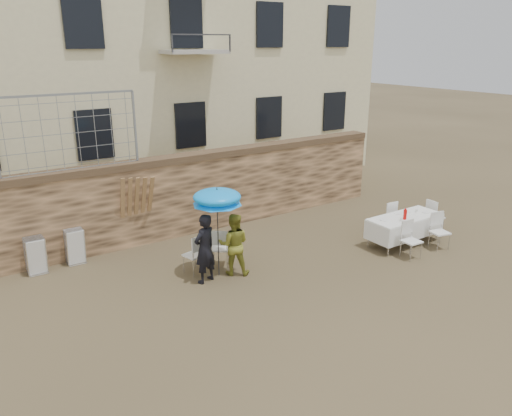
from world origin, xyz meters
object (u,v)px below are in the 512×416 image
umbrella (217,200)px  couple_chair_left (194,254)px  table_chair_front_left (412,240)px  chair_stack_right (74,245)px  man_suit (205,249)px  table_chair_back (387,217)px  woman_dress (234,244)px  soda_bottle (405,214)px  table_chair_front_right (440,231)px  chair_stack_left (34,253)px  banquet_table (405,218)px  couple_chair_right (220,247)px  table_chair_side (435,216)px

umbrella → couple_chair_left: 1.49m
couple_chair_left → table_chair_front_left: size_ratio=1.00×
table_chair_front_left → chair_stack_right: bearing=150.7°
umbrella → chair_stack_right: size_ratio=2.12×
couple_chair_left → man_suit: bearing=75.7°
umbrella → table_chair_back: umbrella is taller
woman_dress → umbrella: bearing=17.6°
man_suit → soda_bottle: size_ratio=6.16×
soda_bottle → man_suit: bearing=168.2°
table_chair_front_right → chair_stack_right: bearing=164.8°
table_chair_front_left → chair_stack_left: bearing=153.7°
banquet_table → table_chair_front_right: (0.50, -0.75, -0.25)m
soda_bottle → table_chair_back: 1.11m
umbrella → table_chair_front_left: bearing=-21.9°
couple_chair_right → soda_bottle: 4.87m
couple_chair_left → table_chair_front_left: same height
couple_chair_left → table_chair_front_right: same height
man_suit → woman_dress: bearing=162.1°
soda_bottle → table_chair_front_right: soda_bottle is taller
table_chair_front_right → table_chair_side: 1.24m
woman_dress → couple_chair_left: woman_dress is taller
woman_dress → couple_chair_left: bearing=-2.7°
woman_dress → table_chair_front_left: bearing=-168.8°
table_chair_front_right → soda_bottle: bearing=152.6°
man_suit → chair_stack_left: size_ratio=1.74×
chair_stack_left → chair_stack_right: 0.90m
table_chair_back → chair_stack_left: table_chair_back is taller
table_chair_side → umbrella: bearing=85.9°
woman_dress → table_chair_back: 4.92m
soda_bottle → chair_stack_right: (-7.43, 3.80, -0.45)m
woman_dress → table_chair_back: woman_dress is taller
woman_dress → table_chair_front_right: woman_dress is taller
couple_chair_left → banquet_table: couple_chair_left is taller
table_chair_side → table_chair_back: bearing=64.0°
umbrella → banquet_table: (5.06, -1.05, -1.11)m
couple_chair_left → banquet_table: 5.67m
couple_chair_right → table_chair_front_right: bearing=-167.0°
man_suit → chair_stack_right: (-2.17, 2.70, -0.34)m
banquet_table → table_chair_front_left: bearing=-128.7°
umbrella → banquet_table: bearing=-11.7°
table_chair_front_right → chair_stack_left: table_chair_front_right is taller
man_suit → umbrella: bearing=176.1°
woman_dress → chair_stack_right: woman_dress is taller
soda_bottle → table_chair_front_left: size_ratio=0.27×
couple_chair_right → table_chair_back: (4.96, -0.70, 0.00)m
table_chair_side → chair_stack_left: bearing=74.6°
man_suit → chair_stack_right: size_ratio=1.74×
table_chair_side → banquet_table: bearing=98.3°
umbrella → table_chair_front_right: (5.56, -1.80, -1.36)m
man_suit → table_chair_side: 6.92m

